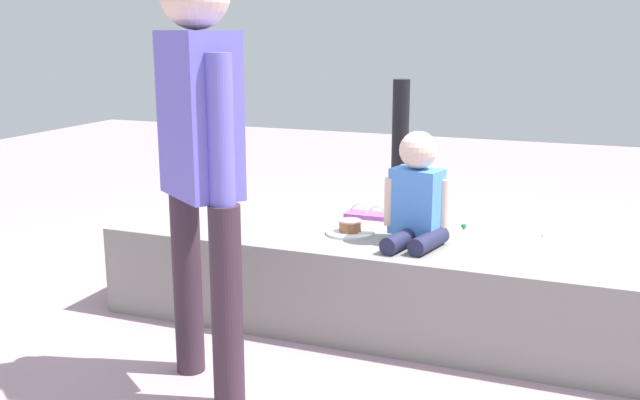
# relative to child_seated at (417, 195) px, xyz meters

# --- Properties ---
(ground_plane) EXTENTS (12.00, 12.00, 0.00)m
(ground_plane) POSITION_rel_child_seated_xyz_m (-0.13, -0.00, -0.62)
(ground_plane) COLOR #A88A96
(concrete_ledge) EXTENTS (2.56, 0.59, 0.41)m
(concrete_ledge) POSITION_rel_child_seated_xyz_m (-0.13, -0.00, -0.42)
(concrete_ledge) COLOR gray
(concrete_ledge) RESTS_ON ground_plane
(child_seated) EXTENTS (0.28, 0.34, 0.48)m
(child_seated) POSITION_rel_child_seated_xyz_m (0.00, 0.00, 0.00)
(child_seated) COLOR #232444
(child_seated) RESTS_ON concrete_ledge
(adult_standing) EXTENTS (0.39, 0.34, 1.54)m
(adult_standing) POSITION_rel_child_seated_xyz_m (-0.58, -0.78, 0.31)
(adult_standing) COLOR #362630
(adult_standing) RESTS_ON ground_plane
(cake_plate) EXTENTS (0.22, 0.22, 0.07)m
(cake_plate) POSITION_rel_child_seated_xyz_m (-0.31, 0.03, -0.19)
(cake_plate) COLOR white
(cake_plate) RESTS_ON concrete_ledge
(gift_bag) EXTENTS (0.26, 0.13, 0.34)m
(gift_bag) POSITION_rel_child_seated_xyz_m (-0.50, 0.90, -0.48)
(gift_bag) COLOR #B259BF
(gift_bag) RESTS_ON ground_plane
(railing_post) EXTENTS (0.36, 0.36, 1.00)m
(railing_post) POSITION_rel_child_seated_xyz_m (-0.50, 1.58, -0.26)
(railing_post) COLOR black
(railing_post) RESTS_ON ground_plane
(water_bottle_near_gift) EXTENTS (0.07, 0.07, 0.22)m
(water_bottle_near_gift) POSITION_rel_child_seated_xyz_m (0.02, 1.09, -0.52)
(water_bottle_near_gift) COLOR silver
(water_bottle_near_gift) RESTS_ON ground_plane
(water_bottle_far_side) EXTENTS (0.07, 0.07, 0.23)m
(water_bottle_far_side) POSITION_rel_child_seated_xyz_m (-0.48, 1.26, -0.52)
(water_bottle_far_side) COLOR silver
(water_bottle_far_side) RESTS_ON ground_plane
(party_cup_red) EXTENTS (0.08, 0.08, 0.10)m
(party_cup_red) POSITION_rel_child_seated_xyz_m (-0.46, 0.60, -0.57)
(party_cup_red) COLOR red
(party_cup_red) RESTS_ON ground_plane
(cake_box_white) EXTENTS (0.38, 0.38, 0.13)m
(cake_box_white) POSITION_rel_child_seated_xyz_m (0.61, 1.33, -0.56)
(cake_box_white) COLOR white
(cake_box_white) RESTS_ON ground_plane
(handbag_black_leather) EXTENTS (0.27, 0.14, 0.30)m
(handbag_black_leather) POSITION_rel_child_seated_xyz_m (-0.92, 0.67, -0.52)
(handbag_black_leather) COLOR black
(handbag_black_leather) RESTS_ON ground_plane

